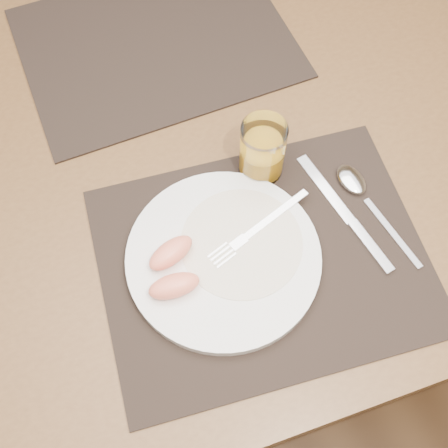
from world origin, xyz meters
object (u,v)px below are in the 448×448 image
knife (351,222)px  spoon (357,187)px  placemat_near (263,259)px  juice_glass (262,152)px  placemat_far (156,43)px  plate (223,258)px  table (203,170)px  fork (252,233)px

knife → spoon: bearing=57.2°
placemat_near → juice_glass: bearing=70.8°
spoon → juice_glass: (-0.12, 0.08, 0.04)m
placemat_far → placemat_near: bearing=-86.0°
placemat_far → plate: size_ratio=1.67×
table → fork: 0.21m
plate → placemat_near: bearing=-17.4°
spoon → table: bearing=140.1°
fork → juice_glass: size_ratio=1.70×
placemat_far → knife: bearing=-68.2°
juice_glass → knife: bearing=-54.6°
table → placemat_far: bearing=93.0°
table → placemat_far: size_ratio=3.11×
plate → table: bearing=80.7°
plate → knife: plate is taller
knife → fork: bearing=170.8°
plate → fork: 0.05m
placemat_near → fork: fork is taller
spoon → juice_glass: bearing=146.9°
placemat_near → knife: bearing=4.8°
fork → spoon: 0.18m
placemat_near → plate: size_ratio=1.67×
plate → placemat_far: bearing=87.1°
plate → juice_glass: bearing=50.6°
table → knife: 0.28m
placemat_far → juice_glass: 0.31m
knife → spoon: (0.03, 0.05, 0.00)m
table → spoon: (0.19, -0.16, 0.09)m
plate → juice_glass: size_ratio=2.70×
placemat_near → plate: 0.06m
placemat_far → juice_glass: (0.08, -0.30, 0.05)m
juice_glass → table: bearing=130.7°
placemat_near → fork: size_ratio=2.66×
placemat_far → spoon: 0.43m
placemat_near → spoon: bearing=19.4°
table → juice_glass: (0.07, -0.08, 0.13)m
juice_glass → placemat_near: bearing=-109.2°
placemat_near → knife: size_ratio=2.06×
table → juice_glass: juice_glass is taller
fork → spoon: bearing=8.1°
fork → juice_glass: (0.05, 0.11, 0.03)m
knife → table: bearing=127.5°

